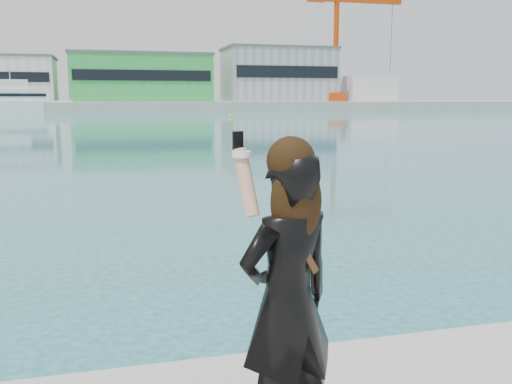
# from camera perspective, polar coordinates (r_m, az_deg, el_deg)

# --- Properties ---
(far_quay) EXTENTS (320.00, 40.00, 2.00)m
(far_quay) POSITION_cam_1_polar(r_m,az_deg,el_deg) (133.28, -14.89, 8.29)
(far_quay) COLOR #9E9E99
(far_quay) RESTS_ON ground
(warehouse_green) EXTENTS (30.60, 16.36, 10.50)m
(warehouse_green) POSITION_cam_1_polar(r_m,az_deg,el_deg) (131.61, -11.46, 11.14)
(warehouse_green) COLOR green
(warehouse_green) RESTS_ON far_quay
(warehouse_grey_right) EXTENTS (25.50, 15.35, 12.50)m
(warehouse_grey_right) POSITION_cam_1_polar(r_m,az_deg,el_deg) (137.56, 2.23, 11.65)
(warehouse_grey_right) COLOR gray
(warehouse_grey_right) RESTS_ON far_quay
(ancillary_shed) EXTENTS (12.00, 10.00, 6.00)m
(ancillary_shed) POSITION_cam_1_polar(r_m,az_deg,el_deg) (143.74, 11.00, 10.09)
(ancillary_shed) COLOR silver
(ancillary_shed) RESTS_ON far_quay
(dock_crane) EXTENTS (23.00, 4.00, 24.00)m
(dock_crane) POSITION_cam_1_polar(r_m,az_deg,el_deg) (136.97, 8.48, 14.42)
(dock_crane) COLOR #D6430C
(dock_crane) RESTS_ON far_quay
(flagpole_right) EXTENTS (1.28, 0.16, 8.00)m
(flagpole_right) POSITION_cam_1_polar(r_m,az_deg,el_deg) (126.42, -4.73, 11.04)
(flagpole_right) COLOR silver
(flagpole_right) RESTS_ON far_quay
(motor_yacht) EXTENTS (17.97, 8.17, 8.10)m
(motor_yacht) POSITION_cam_1_polar(r_m,az_deg,el_deg) (115.78, -22.54, 8.41)
(motor_yacht) COLOR white
(motor_yacht) RESTS_ON ground
(buoy_near) EXTENTS (0.50, 0.50, 0.50)m
(buoy_near) POSITION_cam_1_polar(r_m,az_deg,el_deg) (85.46, -2.62, 7.48)
(buoy_near) COLOR #FCFA0D
(buoy_near) RESTS_ON ground
(woman) EXTENTS (0.75, 0.62, 1.88)m
(woman) POSITION_cam_1_polar(r_m,az_deg,el_deg) (3.35, 3.18, -10.06)
(woman) COLOR black
(woman) RESTS_ON near_quay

